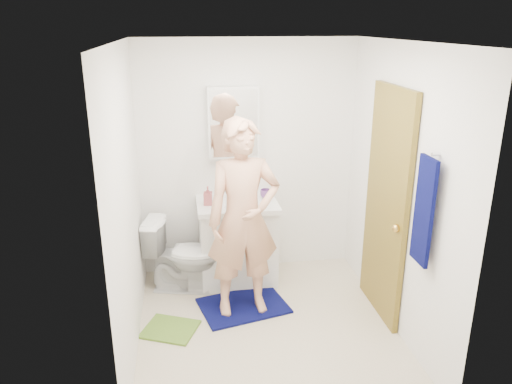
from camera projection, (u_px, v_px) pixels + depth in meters
floor at (267, 329)px, 4.36m from camera, size 2.20×2.40×0.02m
ceiling at (270, 40)px, 3.57m from camera, size 2.20×2.40×0.02m
wall_back at (248, 159)px, 5.10m from camera, size 2.20×0.02×2.40m
wall_front at (305, 270)px, 2.84m from camera, size 2.20×0.02×2.40m
wall_left at (125, 206)px, 3.81m from camera, size 0.02×2.40×2.40m
wall_right at (400, 192)px, 4.13m from camera, size 0.02×2.40×2.40m
vanity_cabinet at (237, 243)px, 5.06m from camera, size 0.75×0.55×0.80m
countertop at (237, 204)px, 4.92m from camera, size 0.79×0.59×0.05m
sink_basin at (237, 203)px, 4.92m from camera, size 0.40×0.40×0.03m
faucet at (235, 190)px, 5.06m from camera, size 0.03×0.03×0.12m
medicine_cabinet at (233, 122)px, 4.88m from camera, size 0.50×0.12×0.70m
mirror_panel at (234, 123)px, 4.82m from camera, size 0.46×0.01×0.66m
door at (386, 206)px, 4.32m from camera, size 0.05×0.80×2.05m
door_knob at (396, 228)px, 4.04m from camera, size 0.07×0.07×0.07m
towel at (424, 211)px, 3.56m from camera, size 0.03×0.24×0.80m
towel_hook at (436, 154)px, 3.43m from camera, size 0.06×0.02×0.02m
toilet at (183, 255)px, 4.89m from camera, size 0.79×0.56×0.74m
bath_mat at (243, 306)px, 4.67m from camera, size 0.89×0.72×0.02m
green_rug at (170, 329)px, 4.32m from camera, size 0.55×0.51×0.02m
soap_dispenser at (208, 196)px, 4.81m from camera, size 0.09×0.09×0.18m
toothbrush_cup at (266, 194)px, 5.02m from camera, size 0.14×0.14×0.09m
man at (243, 219)px, 4.33m from camera, size 0.69×0.49×1.78m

